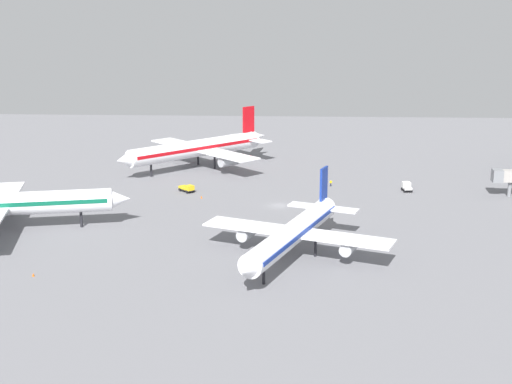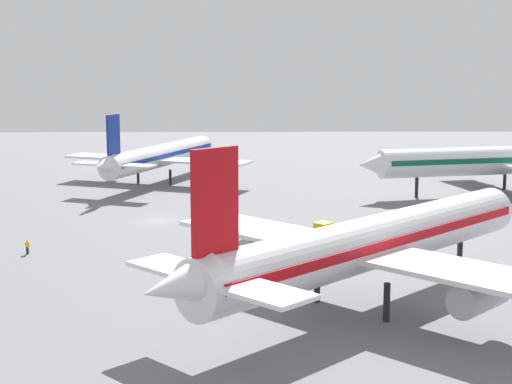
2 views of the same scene
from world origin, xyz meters
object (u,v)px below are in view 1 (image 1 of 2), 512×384
airplane_at_gate (198,148)px  safety_cone_near_gate (33,275)px  airplane_taxiing (294,232)px  airplane_distant (1,204)px  safety_cone_mid_apron (201,197)px  pushback_tractor (187,188)px  baggage_tug (407,187)px  ground_crew_worker (331,183)px

airplane_at_gate → safety_cone_near_gate: (-86.52, 17.00, -5.59)m
airplane_taxiing → airplane_distant: 61.54m
airplane_at_gate → safety_cone_mid_apron: size_ratio=69.73×
airplane_at_gate → pushback_tractor: size_ratio=9.33×
baggage_tug → pushback_tractor: bearing=86.7°
airplane_at_gate → airplane_distant: (-61.78, 32.42, -0.14)m
airplane_at_gate → airplane_distant: 69.77m
baggage_tug → safety_cone_mid_apron: 51.89m
airplane_at_gate → safety_cone_near_gate: 88.35m
pushback_tractor → safety_cone_mid_apron: pushback_tractor is taller
airplane_taxiing → pushback_tractor: size_ratio=9.69×
airplane_taxiing → safety_cone_mid_apron: size_ratio=72.45×
airplane_at_gate → ground_crew_worker: bearing=107.1°
airplane_at_gate → baggage_tug: bearing=112.0°
pushback_tractor → safety_cone_near_gate: bearing=-60.9°
ground_crew_worker → safety_cone_mid_apron: (-13.90, 32.04, -0.55)m
airplane_distant → safety_cone_mid_apron: airplane_distant is taller
airplane_at_gate → safety_cone_mid_apron: 34.54m
pushback_tractor → ground_crew_worker: (7.90, -36.46, -0.12)m
pushback_tractor → safety_cone_mid_apron: bearing=-7.7°
airplane_at_gate → safety_cone_mid_apron: airplane_at_gate is taller
airplane_taxiing → airplane_distant: size_ratio=0.84×
airplane_at_gate → ground_crew_worker: size_ratio=25.05×
airplane_taxiing → baggage_tug: (51.18, -28.56, -3.86)m
pushback_tractor → baggage_tug: (3.79, -55.36, 0.19)m
airplane_taxiing → ground_crew_worker: (55.30, -9.66, -4.16)m
airplane_taxiing → baggage_tug: airplane_taxiing is taller
airplane_at_gate → pushback_tractor: 28.12m
baggage_tug → safety_cone_near_gate: size_ratio=5.69×
baggage_tug → safety_cone_mid_apron: (-9.79, 50.95, -0.86)m
airplane_taxiing → safety_cone_near_gate: 46.34m
baggage_tug → airplane_taxiing: bearing=143.6°
pushback_tractor → baggage_tug: bearing=49.9°
airplane_taxiing → pushback_tractor: airplane_taxiing is taller
airplane_at_gate → airplane_taxiing: bearing=65.3°
safety_cone_mid_apron → ground_crew_worker: bearing=-66.5°
airplane_distant → safety_cone_near_gate: airplane_distant is taller
safety_cone_near_gate → safety_cone_mid_apron: (52.85, -22.27, 0.00)m
airplane_taxiing → airplane_distant: (13.29, 60.08, 0.74)m
airplane_at_gate → airplane_taxiing: size_ratio=0.96×
airplane_at_gate → airplane_distant: size_ratio=0.81×
airplane_at_gate → baggage_tug: size_ratio=12.26×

